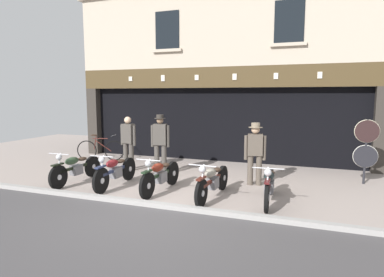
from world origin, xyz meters
TOP-DOWN VIEW (x-y plane):
  - ground at (0.00, -0.98)m, footprint 22.64×22.00m
  - shop_facade at (0.00, 7.02)m, footprint 10.94×4.42m
  - motorcycle_left at (-2.78, 1.12)m, footprint 0.62×1.96m
  - motorcycle_center_left at (-1.57, 1.16)m, footprint 0.62×1.98m
  - motorcycle_center at (-0.29, 1.14)m, footprint 0.62×1.93m
  - motorcycle_center_right at (1.05, 1.07)m, footprint 0.62×2.03m
  - motorcycle_right at (2.31, 1.17)m, footprint 0.62×1.93m
  - salesman_left at (-2.22, 2.91)m, footprint 0.56×0.27m
  - shopkeeper_center at (-1.03, 2.71)m, footprint 0.55×0.34m
  - salesman_right at (1.77, 2.53)m, footprint 0.55×0.36m
  - tyre_sign_pole at (4.49, 3.61)m, footprint 0.61×0.06m
  - advert_board_near at (-1.99, 5.40)m, footprint 0.66×0.03m
  - advert_board_far at (-2.91, 5.40)m, footprint 0.78×0.03m
  - leaning_bicycle at (-4.07, 4.04)m, footprint 1.68×0.66m

SIDE VIEW (x-z plane):
  - ground at x=0.00m, z-range -0.13..0.05m
  - leaning_bicycle at x=-4.07m, z-range -0.09..0.86m
  - motorcycle_center_right at x=1.05m, z-range -0.04..0.86m
  - motorcycle_left at x=-2.78m, z-range -0.04..0.86m
  - motorcycle_center at x=-0.29m, z-range -0.04..0.87m
  - motorcycle_right at x=2.31m, z-range -0.04..0.87m
  - motorcycle_center_left at x=-1.57m, z-range -0.03..0.87m
  - salesman_right at x=1.77m, z-range 0.09..1.73m
  - salesman_left at x=-2.22m, z-range 0.09..1.78m
  - shopkeeper_center at x=-1.03m, z-range 0.10..1.88m
  - tyre_sign_pole at x=4.49m, z-range 0.19..1.91m
  - advert_board_near at x=-1.99m, z-range 1.15..2.19m
  - shop_facade at x=0.00m, z-range -1.37..4.73m
  - advert_board_far at x=-2.91m, z-range 1.23..2.30m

